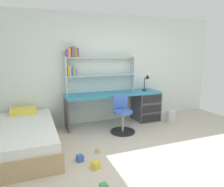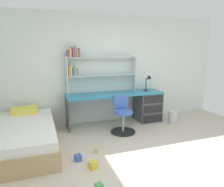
{
  "view_description": "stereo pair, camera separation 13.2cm",
  "coord_description": "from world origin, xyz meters",
  "views": [
    {
      "loc": [
        -1.7,
        -2.29,
        1.69
      ],
      "look_at": [
        -0.25,
        1.45,
        0.88
      ],
      "focal_mm": 33.52,
      "sensor_mm": 36.0,
      "label": 1
    },
    {
      "loc": [
        -1.58,
        -2.34,
        1.69
      ],
      "look_at": [
        -0.25,
        1.45,
        0.88
      ],
      "focal_mm": 33.52,
      "sensor_mm": 36.0,
      "label": 2
    }
  ],
  "objects": [
    {
      "name": "toy_block_natural_0",
      "position": [
        -0.75,
        0.86,
        0.04
      ],
      "size": [
        0.1,
        0.1,
        0.07
      ],
      "primitive_type": "cube",
      "rotation": [
        0.0,
        0.0,
        2.71
      ],
      "color": "tan",
      "rests_on": "ground_plane"
    },
    {
      "name": "toy_block_green_2",
      "position": [
        -0.96,
        -0.1,
        0.04
      ],
      "size": [
        0.1,
        0.1,
        0.09
      ],
      "primitive_type": "cube",
      "rotation": [
        0.0,
        0.0,
        1.74
      ],
      "color": "#479E51",
      "rests_on": "ground_plane"
    },
    {
      "name": "bookshelf_hutch",
      "position": [
        -0.42,
        2.31,
        1.37
      ],
      "size": [
        1.64,
        0.22,
        1.06
      ],
      "color": "silver",
      "rests_on": "desk"
    },
    {
      "name": "desk_lamp",
      "position": [
        0.96,
        2.15,
        1.0
      ],
      "size": [
        0.2,
        0.17,
        0.38
      ],
      "color": "black",
      "rests_on": "desk"
    },
    {
      "name": "toy_block_blue_3",
      "position": [
        -1.08,
        0.7,
        0.05
      ],
      "size": [
        0.11,
        0.11,
        0.1
      ],
      "primitive_type": "cube",
      "rotation": [
        0.0,
        0.0,
        1.74
      ],
      "color": "#3860B7",
      "rests_on": "ground_plane"
    },
    {
      "name": "desk",
      "position": [
        0.69,
        2.14,
        0.42
      ],
      "size": [
        2.26,
        0.59,
        0.74
      ],
      "color": "teal",
      "rests_on": "ground_plane"
    },
    {
      "name": "bed_platform",
      "position": [
        -1.9,
        1.45,
        0.23
      ],
      "size": [
        1.1,
        1.99,
        0.57
      ],
      "color": "tan",
      "rests_on": "ground_plane"
    },
    {
      "name": "toy_block_yellow_1",
      "position": [
        -0.91,
        0.41,
        0.06
      ],
      "size": [
        0.15,
        0.15,
        0.11
      ],
      "primitive_type": "cube",
      "rotation": [
        0.0,
        0.0,
        0.46
      ],
      "color": "gold",
      "rests_on": "ground_plane"
    },
    {
      "name": "waste_bin",
      "position": [
        1.42,
        1.75,
        0.14
      ],
      "size": [
        0.22,
        0.22,
        0.29
      ],
      "primitive_type": "cylinder",
      "color": "silver",
      "rests_on": "ground_plane"
    },
    {
      "name": "ground_plane",
      "position": [
        0.0,
        0.0,
        -0.01
      ],
      "size": [
        5.94,
        5.9,
        0.02
      ],
      "primitive_type": "cube",
      "color": "beige"
    },
    {
      "name": "swivel_chair",
      "position": [
        0.04,
        1.59,
        0.3
      ],
      "size": [
        0.52,
        0.52,
        0.77
      ],
      "color": "black",
      "rests_on": "ground_plane"
    },
    {
      "name": "room_shell",
      "position": [
        -1.25,
        1.24,
        1.27
      ],
      "size": [
        5.94,
        5.9,
        2.55
      ],
      "color": "silver",
      "rests_on": "ground_plane"
    }
  ]
}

